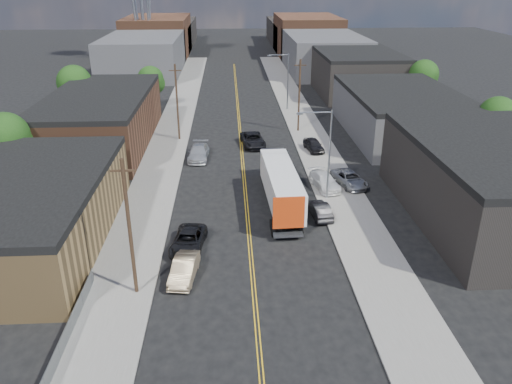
{
  "coord_description": "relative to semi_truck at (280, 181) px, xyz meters",
  "views": [
    {
      "loc": [
        -1.46,
        -19.51,
        20.56
      ],
      "look_at": [
        0.79,
        21.42,
        2.5
      ],
      "focal_mm": 35.0,
      "sensor_mm": 36.0,
      "label": 1
    }
  ],
  "objects": [
    {
      "name": "ground",
      "position": [
        -3.21,
        35.62,
        -2.28
      ],
      "size": [
        260.0,
        260.0,
        0.0
      ],
      "primitive_type": "plane",
      "color": "black",
      "rests_on": "ground"
    },
    {
      "name": "car_right_lot_c",
      "position": [
        5.77,
        14.86,
        -1.39
      ],
      "size": [
        2.49,
        4.58,
        1.48
      ],
      "primitive_type": "imported",
      "rotation": [
        0.0,
        0.0,
        0.18
      ],
      "color": "black",
      "rests_on": "sidewalk_right"
    },
    {
      "name": "utility_pole_left_near",
      "position": [
        -11.41,
        -14.38,
        2.86
      ],
      "size": [
        1.6,
        0.26,
        10.0
      ],
      "color": "black",
      "rests_on": "ground"
    },
    {
      "name": "utility_pole_left_far",
      "position": [
        -11.41,
        20.62,
        2.86
      ],
      "size": [
        1.6,
        0.26,
        10.0
      ],
      "color": "black",
      "rests_on": "ground"
    },
    {
      "name": "car_ahead_truck",
      "position": [
        -1.71,
        17.62,
        -1.47
      ],
      "size": [
        3.35,
        6.1,
        1.62
      ],
      "primitive_type": "imported",
      "rotation": [
        0.0,
        0.0,
        0.12
      ],
      "color": "black",
      "rests_on": "ground"
    },
    {
      "name": "skyline_left_b",
      "position": [
        -23.21,
        95.62,
        2.72
      ],
      "size": [
        16.0,
        26.0,
        10.0
      ],
      "primitive_type": "cube",
      "color": "#533221",
      "rests_on": "ground"
    },
    {
      "name": "car_left_c",
      "position": [
        -8.21,
        -8.38,
        -1.55
      ],
      "size": [
        3.07,
        5.55,
        1.47
      ],
      "primitive_type": "imported",
      "rotation": [
        0.0,
        0.0,
        -0.12
      ],
      "color": "black",
      "rests_on": "ground"
    },
    {
      "name": "semi_truck",
      "position": [
        0.0,
        0.0,
        0.0
      ],
      "size": [
        3.12,
        15.4,
        4.01
      ],
      "rotation": [
        0.0,
        0.0,
        0.04
      ],
      "color": "silver",
      "rests_on": "ground"
    },
    {
      "name": "skyline_left_c",
      "position": [
        -23.21,
        115.62,
        1.22
      ],
      "size": [
        16.0,
        40.0,
        7.0
      ],
      "primitive_type": "cube",
      "color": "black",
      "rests_on": "ground"
    },
    {
      "name": "skyline_right_b",
      "position": [
        16.79,
        95.62,
        2.72
      ],
      "size": [
        16.0,
        26.0,
        10.0
      ],
      "primitive_type": "cube",
      "color": "#533221",
      "rests_on": "ground"
    },
    {
      "name": "car_right_oncoming",
      "position": [
        3.39,
        -3.25,
        -1.58
      ],
      "size": [
        1.96,
        4.41,
        1.41
      ],
      "primitive_type": "imported",
      "rotation": [
        0.0,
        0.0,
        3.25
      ],
      "color": "black",
      "rests_on": "ground"
    },
    {
      "name": "utility_pole_right",
      "position": [
        4.99,
        23.62,
        2.86
      ],
      "size": [
        1.6,
        0.26,
        10.0
      ],
      "color": "black",
      "rests_on": "ground"
    },
    {
      "name": "sidewalk_right",
      "position": [
        6.29,
        20.62,
        -2.21
      ],
      "size": [
        5.0,
        140.0,
        0.15
      ],
      "primitive_type": "cube",
      "color": "slate",
      "rests_on": "ground"
    },
    {
      "name": "industrial_right_b",
      "position": [
        18.79,
        21.62,
        0.77
      ],
      "size": [
        14.0,
        24.0,
        6.1
      ],
      "color": "#3A3A3D",
      "rests_on": "ground"
    },
    {
      "name": "skyline_right_c",
      "position": [
        16.79,
        115.62,
        1.22
      ],
      "size": [
        16.0,
        40.0,
        7.0
      ],
      "primitive_type": "cube",
      "color": "black",
      "rests_on": "ground"
    },
    {
      "name": "warehouse_tan",
      "position": [
        -21.21,
        -6.38,
        0.52
      ],
      "size": [
        12.0,
        22.0,
        5.6
      ],
      "color": "olive",
      "rests_on": "ground"
    },
    {
      "name": "car_left_d",
      "position": [
        -8.44,
        12.99,
        -1.47
      ],
      "size": [
        2.58,
        5.69,
        1.62
      ],
      "primitive_type": "imported",
      "rotation": [
        0.0,
        0.0,
        -0.06
      ],
      "color": "silver",
      "rests_on": "ground"
    },
    {
      "name": "centerline",
      "position": [
        -3.21,
        20.62,
        -2.28
      ],
      "size": [
        0.32,
        120.0,
        0.01
      ],
      "primitive_type": "cube",
      "color": "gold",
      "rests_on": "ground"
    },
    {
      "name": "tree_left_far",
      "position": [
        -17.15,
        37.62,
        2.28
      ],
      "size": [
        4.35,
        4.2,
        6.97
      ],
      "color": "black",
      "rests_on": "ground"
    },
    {
      "name": "tree_right_near",
      "position": [
        26.85,
        11.62,
        2.59
      ],
      "size": [
        4.6,
        4.48,
        7.44
      ],
      "color": "black",
      "rests_on": "ground"
    },
    {
      "name": "streetlight_far",
      "position": [
        4.38,
        35.62,
        3.05
      ],
      "size": [
        3.39,
        0.25,
        9.0
      ],
      "color": "gray",
      "rests_on": "ground"
    },
    {
      "name": "car_left_b",
      "position": [
        -8.21,
        -12.67,
        -1.53
      ],
      "size": [
        2.17,
        4.74,
        1.51
      ],
      "primitive_type": "imported",
      "rotation": [
        0.0,
        0.0,
        -0.13
      ],
      "color": "#9A8565",
      "rests_on": "ground"
    },
    {
      "name": "car_right_lot_b",
      "position": [
        4.99,
        3.07,
        -1.4
      ],
      "size": [
        3.04,
        5.35,
        1.46
      ],
      "primitive_type": "imported",
      "rotation": [
        0.0,
        0.0,
        0.21
      ],
      "color": "silver",
      "rests_on": "sidewalk_right"
    },
    {
      "name": "industrial_right_c",
      "position": [
        18.79,
        47.62,
        1.52
      ],
      "size": [
        14.0,
        22.0,
        7.6
      ],
      "color": "black",
      "rests_on": "ground"
    },
    {
      "name": "tree_left_near",
      "position": [
        -27.15,
        5.62,
        2.89
      ],
      "size": [
        4.85,
        4.76,
        7.91
      ],
      "color": "black",
      "rests_on": "ground"
    },
    {
      "name": "car_right_lot_a",
      "position": [
        7.7,
        3.62,
        -1.42
      ],
      "size": [
        3.66,
        5.6,
        1.43
      ],
      "primitive_type": "imported",
      "rotation": [
        0.0,
        0.0,
        0.27
      ],
      "color": "#97989C",
      "rests_on": "sidewalk_right"
    },
    {
      "name": "chainlink_fence",
      "position": [
        -14.71,
        -20.88,
        -1.63
      ],
      "size": [
        0.05,
        16.0,
        1.22
      ],
      "color": "slate",
      "rests_on": "ground"
    },
    {
      "name": "streetlight_near",
      "position": [
        4.38,
        0.62,
        3.05
      ],
      "size": [
        3.39,
        0.25,
        9.0
      ],
      "color": "gray",
      "rests_on": "ground"
    },
    {
      "name": "skyline_left_a",
      "position": [
        -23.21,
        70.62,
        1.72
      ],
      "size": [
        16.0,
        30.0,
        8.0
      ],
      "primitive_type": "cube",
      "color": "#3A3A3D",
      "rests_on": "ground"
    },
    {
      "name": "tree_right_far",
      "position": [
        26.85,
        35.62,
        2.89
      ],
      "size": [
        4.85,
        4.76,
        7.91
      ],
      "color": "black",
      "rests_on": "ground"
    },
    {
      "name": "industrial_right_a",
      "position": [
        18.77,
        -4.38,
        1.27
      ],
      "size": [
        14.0,
        22.0,
        7.1
      ],
      "color": "black",
      "rests_on": "ground"
    },
    {
      "name": "tree_left_mid",
      "position": [
        -27.15,
        30.62,
        3.2
      ],
      "size": [
        5.1,
        5.04,
        8.37
      ],
      "color": "black",
      "rests_on": "ground"
    },
    {
      "name": "warehouse_brown",
      "position": [
        -21.21,
        19.62,
        1.02
      ],
      "size": [
        12.0,
        26.0,
        6.6
      ],
      "color": "#533221",
      "rests_on": "ground"
    },
    {
      "name": "sidewalk_left",
      "position": [
        -12.71,
        20.62,
        -2.21
      ],
      "size": [
        5.0,
        140.0,
        0.15
      ],
      "primitive_type": "cube",
      "color": "slate",
      "rests_on": "ground"
    },
    {
      "name": "skyline_right_a",
      "position": [
        16.79,
        70.62,
        1.72
      ],
      "size": [
        16.0,
        30.0,
        8.0
      ],
      "primitive_type": "cube",
      "color": "#3A3A3D",
      "rests_on": "ground"
    }
  ]
}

